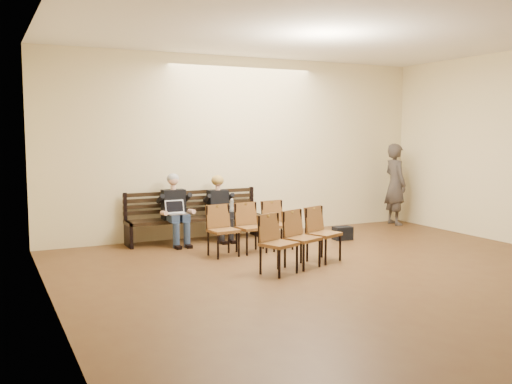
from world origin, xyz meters
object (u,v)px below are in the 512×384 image
at_px(seated_man, 175,211).
at_px(passerby, 395,178).
at_px(bench, 195,229).
at_px(laptop, 177,215).
at_px(bag, 342,233).
at_px(seated_woman, 220,212).
at_px(chair_row_front, 302,239).
at_px(chair_row_back, 251,228).
at_px(water_bottle, 232,211).

xyz_separation_m(seated_man, passerby, (5.05, 0.03, 0.41)).
xyz_separation_m(bench, laptop, (-0.46, -0.33, 0.35)).
relative_size(bench, seated_man, 2.11).
bearing_deg(bag, seated_woman, 155.05).
bearing_deg(bench, seated_man, -164.30).
bearing_deg(laptop, chair_row_front, -75.91).
bearing_deg(bench, chair_row_back, -69.85).
height_order(seated_woman, bag, seated_woman).
height_order(seated_man, water_bottle, seated_man).
bearing_deg(chair_row_front, seated_man, 92.99).
distance_m(water_bottle, bag, 2.15).
height_order(water_bottle, bag, water_bottle).
distance_m(laptop, water_bottle, 1.06).
bearing_deg(water_bottle, laptop, -179.90).
bearing_deg(passerby, bench, 95.74).
relative_size(seated_man, chair_row_back, 0.81).
distance_m(seated_man, chair_row_front, 2.81).
distance_m(seated_woman, chair_row_front, 2.57).
bearing_deg(passerby, laptop, 99.56).
bearing_deg(laptop, seated_woman, -0.08).
distance_m(laptop, chair_row_back, 1.43).
xyz_separation_m(passerby, chair_row_back, (-4.12, -1.29, -0.60)).
bearing_deg(bench, passerby, -1.12).
height_order(bag, chair_row_back, chair_row_back).
bearing_deg(passerby, bag, 122.83).
relative_size(seated_man, passerby, 0.60).
xyz_separation_m(chair_row_front, chair_row_back, (-0.24, 1.29, -0.01)).
distance_m(seated_woman, passerby, 4.20).
relative_size(seated_woman, passerby, 0.53).
relative_size(water_bottle, passerby, 0.12).
distance_m(seated_man, water_bottle, 1.05).
height_order(bench, bag, bench).
bearing_deg(chair_row_front, water_bottle, 71.83).
height_order(bag, chair_row_front, chair_row_front).
height_order(laptop, passerby, passerby).
bearing_deg(passerby, seated_man, 97.20).
xyz_separation_m(seated_man, water_bottle, (1.03, -0.21, -0.04)).
bearing_deg(seated_woman, water_bottle, -53.76).
bearing_deg(laptop, bench, 22.64).
relative_size(bench, chair_row_front, 1.67).
distance_m(water_bottle, chair_row_front, 2.35).
relative_size(seated_man, laptop, 3.60).
xyz_separation_m(laptop, chair_row_front, (1.20, -2.34, -0.14)).
xyz_separation_m(seated_woman, passerby, (4.18, 0.03, 0.48)).
height_order(seated_woman, chair_row_back, seated_woman).
relative_size(seated_man, chair_row_front, 0.79).
relative_size(bench, laptop, 7.58).
bearing_deg(water_bottle, chair_row_back, -95.11).
bearing_deg(chair_row_front, laptop, 95.51).
xyz_separation_m(laptop, water_bottle, (1.06, 0.00, -0.00)).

